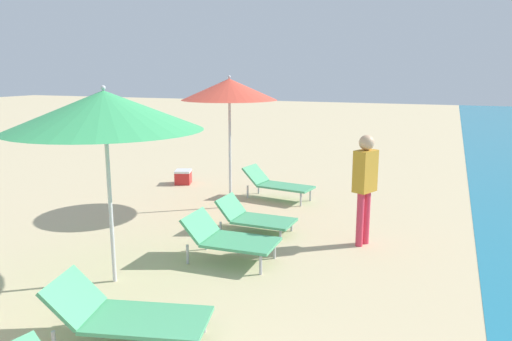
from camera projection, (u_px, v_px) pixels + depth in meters
umbrella_second at (104, 111)px, 5.83m from camera, size 2.36×2.36×2.48m
lounger_second_shoreside at (229, 238)px, 6.87m from camera, size 1.30×0.73×0.65m
lounger_second_inland at (126, 314)px, 4.80m from camera, size 1.65×1.03×0.65m
umbrella_farthest at (229, 90)px, 9.21m from camera, size 1.82×1.82×2.56m
lounger_farthest_shoreside at (277, 183)px, 10.19m from camera, size 1.52×0.77×0.66m
lounger_farthest_inland at (254, 217)px, 8.14m from camera, size 1.26×0.67×0.56m
person_walking_mid at (365, 179)px, 7.38m from camera, size 0.35×0.42×1.71m
cooler_box at (183, 177)px, 11.64m from camera, size 0.48×0.51×0.33m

